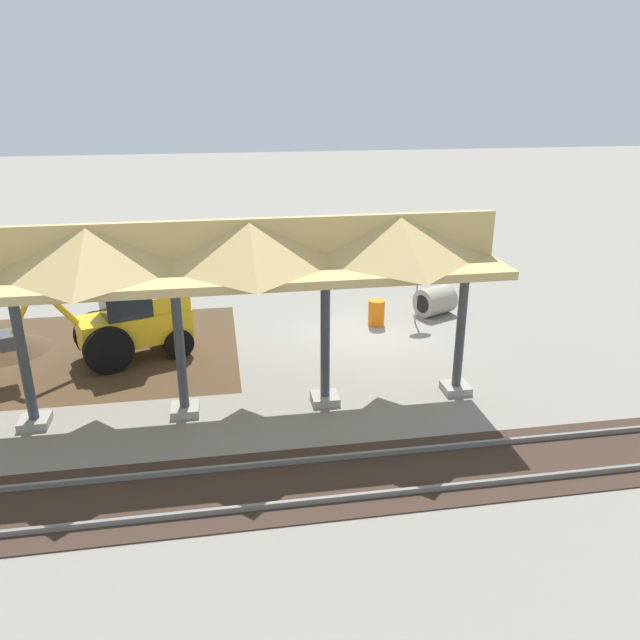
{
  "coord_description": "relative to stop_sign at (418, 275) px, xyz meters",
  "views": [
    {
      "loc": [
        4.72,
        18.65,
        7.79
      ],
      "look_at": [
        2.01,
        2.55,
        1.6
      ],
      "focal_mm": 35.0,
      "sensor_mm": 36.0,
      "label": 1
    }
  ],
  "objects": [
    {
      "name": "dirt_work_zone",
      "position": [
        11.28,
        0.81,
        -1.72
      ],
      "size": [
        10.11,
        7.0,
        0.01
      ],
      "primitive_type": "cube",
      "color": "#4C3823",
      "rests_on": "ground"
    },
    {
      "name": "traffic_barrel",
      "position": [
        1.4,
        -0.02,
        -1.28
      ],
      "size": [
        0.56,
        0.56,
        0.9
      ],
      "primitive_type": "cylinder",
      "color": "orange",
      "rests_on": "ground"
    },
    {
      "name": "rail_tracks",
      "position": [
        1.92,
        8.63,
        -1.7
      ],
      "size": [
        60.0,
        2.58,
        0.15
      ],
      "color": "slate",
      "rests_on": "ground"
    },
    {
      "name": "dirt_mound",
      "position": [
        13.33,
        0.22,
        -1.73
      ],
      "size": [
        5.34,
        5.34,
        1.32
      ],
      "primitive_type": "cone",
      "color": "#4C3823",
      "rests_on": "ground"
    },
    {
      "name": "concrete_pipe",
      "position": [
        -0.95,
        -0.72,
        -1.22
      ],
      "size": [
        1.56,
        1.45,
        1.01
      ],
      "color": "#9E9384",
      "rests_on": "ground"
    },
    {
      "name": "stop_sign",
      "position": [
        0.0,
        0.0,
        0.0
      ],
      "size": [
        0.76,
        0.06,
        2.4
      ],
      "color": "gray",
      "rests_on": "ground"
    },
    {
      "name": "platform_canopy",
      "position": [
        9.49,
        5.17,
        2.44
      ],
      "size": [
        19.16,
        3.2,
        4.9
      ],
      "color": "#9E998E",
      "rests_on": "ground"
    },
    {
      "name": "ground_plane",
      "position": [
        1.92,
        0.8,
        -1.73
      ],
      "size": [
        120.0,
        120.0,
        0.0
      ],
      "primitive_type": "plane",
      "color": "gray"
    },
    {
      "name": "backhoe",
      "position": [
        9.37,
        1.45,
        -0.47
      ],
      "size": [
        5.29,
        2.95,
        2.82
      ],
      "color": "yellow",
      "rests_on": "ground"
    }
  ]
}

